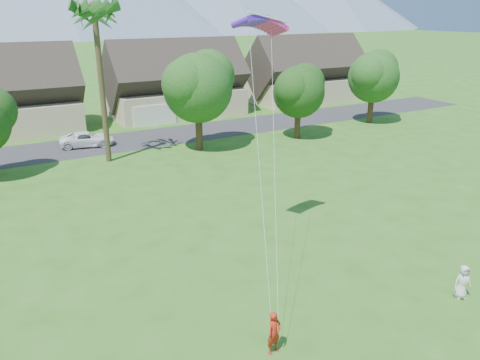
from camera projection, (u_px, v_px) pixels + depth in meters
street at (115, 143)px, 44.08m from camera, size 90.00×7.00×0.01m
kite_flyer at (274, 333)px, 16.73m from camera, size 0.69×0.54×1.67m
watcher at (463, 282)px, 19.98m from camera, size 0.88×0.73×1.55m
parked_car at (87, 139)px, 42.70m from camera, size 5.17×3.21×1.33m
houses_row at (94, 92)px, 50.51m from camera, size 72.75×8.19×8.86m
tree_row at (116, 102)px, 36.91m from camera, size 62.27×6.67×8.45m
fan_palm at (94, 9)px, 34.64m from camera, size 3.00×3.00×13.80m
parafoil_kite at (260, 22)px, 21.34m from camera, size 2.98×1.31×0.50m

